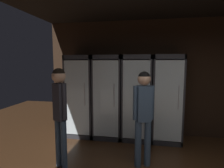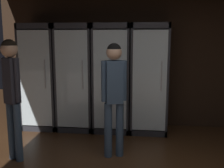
{
  "view_description": "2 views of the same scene",
  "coord_description": "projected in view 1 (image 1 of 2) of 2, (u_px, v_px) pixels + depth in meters",
  "views": [
    {
      "loc": [
        -0.6,
        -1.47,
        1.77
      ],
      "look_at": [
        -1.29,
        2.39,
        1.31
      ],
      "focal_mm": 28.72,
      "sensor_mm": 36.0,
      "label": 1
    },
    {
      "loc": [
        -0.19,
        -2.15,
        1.73
      ],
      "look_at": [
        -0.77,
        2.69,
        0.85
      ],
      "focal_mm": 42.99,
      "sensor_mm": 36.0,
      "label": 2
    }
  ],
  "objects": [
    {
      "name": "wall_back",
      "position": [
        169.0,
        78.0,
        4.34
      ],
      "size": [
        6.0,
        0.06,
        2.8
      ],
      "primitive_type": "cube",
      "color": "black",
      "rests_on": "ground"
    },
    {
      "name": "cooler_far_left",
      "position": [
        82.0,
        96.0,
        4.43
      ],
      "size": [
        0.65,
        0.68,
        1.95
      ],
      "color": "#2B2B30",
      "rests_on": "ground"
    },
    {
      "name": "cooler_left",
      "position": [
        109.0,
        97.0,
        4.32
      ],
      "size": [
        0.65,
        0.68,
        1.95
      ],
      "color": "#2B2B30",
      "rests_on": "ground"
    },
    {
      "name": "cooler_center",
      "position": [
        137.0,
        98.0,
        4.2
      ],
      "size": [
        0.65,
        0.68,
        1.95
      ],
      "color": "#2B2B30",
      "rests_on": "ground"
    },
    {
      "name": "cooler_right",
      "position": [
        166.0,
        99.0,
        4.08
      ],
      "size": [
        0.65,
        0.68,
        1.95
      ],
      "color": "#2B2B30",
      "rests_on": "ground"
    },
    {
      "name": "shopper_near",
      "position": [
        143.0,
        109.0,
        3.0
      ],
      "size": [
        0.35,
        0.23,
        1.64
      ],
      "color": "#384C66",
      "rests_on": "ground"
    },
    {
      "name": "shopper_far",
      "position": [
        60.0,
        105.0,
        2.96
      ],
      "size": [
        0.26,
        0.22,
        1.69
      ],
      "color": "#384C66",
      "rests_on": "ground"
    }
  ]
}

